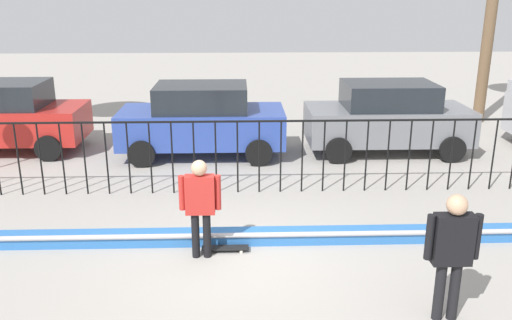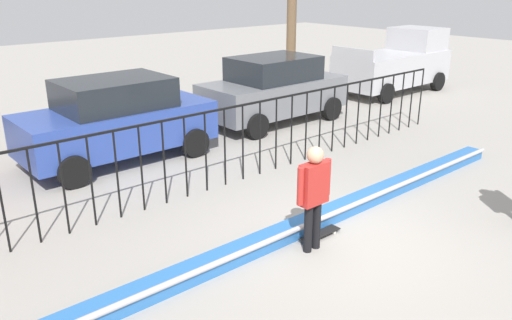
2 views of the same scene
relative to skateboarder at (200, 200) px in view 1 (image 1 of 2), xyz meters
The scene contains 9 objects.
ground_plane 1.19m from the skateboarder, 16.38° to the right, with size 60.00×60.00×0.00m, color #9E9991.
bowl_coping_ledge 1.19m from the skateboarder, 39.11° to the left, with size 11.00×0.40×0.27m.
perimeter_fence 3.05m from the skateboarder, 78.52° to the left, with size 14.04×0.04×1.61m.
skateboarder is the anchor object (origin of this frame).
skateboard 1.04m from the skateboarder, 24.86° to the left, with size 0.80×0.20×0.07m.
camera_operator 3.89m from the skateboarder, 29.25° to the right, with size 0.73×0.27×1.80m.
parked_car_red 8.57m from the skateboarder, 131.95° to the left, with size 4.30×2.12×1.90m.
parked_car_blue 5.81m from the skateboarder, 93.20° to the left, with size 4.30×2.12×1.90m.
parked_car_gray 7.52m from the skateboarder, 51.98° to the left, with size 4.30×2.12×1.90m.
Camera 1 is at (0.02, -8.03, 4.29)m, focal length 38.23 mm.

